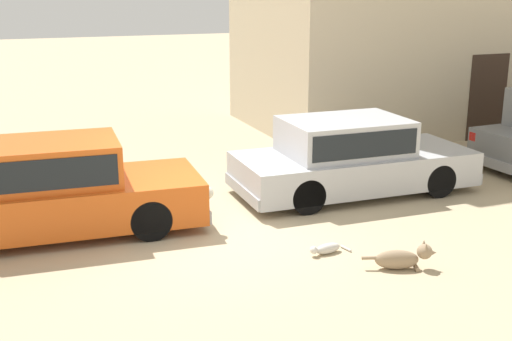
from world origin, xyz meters
name	(u,v)px	position (x,y,z in m)	size (l,w,h in m)	color
ground_plane	(213,235)	(0.00, 0.00, 0.00)	(80.00, 80.00, 0.00)	tan
parked_sedan_nearest	(54,188)	(-2.22, 1.00, 0.72)	(4.67, 1.99, 1.46)	#D15619
parked_sedan_second	(350,156)	(3.01, 1.13, 0.70)	(4.52, 1.87, 1.40)	#B2B5BA
stray_dog_spotted	(404,258)	(2.03, -2.14, 0.17)	(0.97, 0.45, 0.40)	#997F60
stray_cat	(326,249)	(1.29, -1.29, 0.08)	(0.65, 0.23, 0.17)	beige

